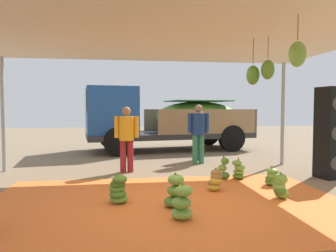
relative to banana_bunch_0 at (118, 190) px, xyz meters
The scene contains 16 objects.
ground_plane 2.99m from the banana_bunch_0, 73.56° to the left, with size 40.00×40.00×0.00m, color #7F6B51.
tarp_orange 0.89m from the banana_bunch_0, ahead, with size 6.15×4.02×0.01m, color orange.
tent_canopy 2.82m from the banana_bunch_0, 14.33° to the right, with size 8.00×7.00×3.00m.
banana_bunch_0 is the anchor object (origin of this frame).
banana_bunch_1 3.27m from the banana_bunch_0, 13.96° to the left, with size 0.42×0.42×0.42m.
banana_bunch_2 1.93m from the banana_bunch_0, 15.98° to the left, with size 0.36×0.37×0.45m.
banana_bunch_3 0.99m from the banana_bunch_0, 19.88° to the right, with size 0.45×0.45×0.56m.
banana_bunch_4 2.86m from the banana_bunch_0, ahead, with size 0.34×0.33×0.48m.
banana_bunch_6 2.81m from the banana_bunch_0, 32.88° to the left, with size 0.31×0.30×0.53m.
banana_bunch_7 1.32m from the banana_bunch_0, 45.23° to the right, with size 0.39×0.39×0.54m.
banana_bunch_8 3.06m from the banana_bunch_0, 28.53° to the left, with size 0.33×0.34×0.49m.
cargo_truck_main 7.06m from the banana_bunch_0, 76.14° to the left, with size 6.59×3.31×2.40m.
worker_0 4.35m from the banana_bunch_0, 58.07° to the left, with size 0.64×0.39×1.74m.
worker_1 4.97m from the banana_bunch_0, 60.22° to the left, with size 0.58×0.36×1.59m.
worker_2 2.75m from the banana_bunch_0, 86.44° to the left, with size 0.61×0.37×1.67m.
speaker_stack 5.06m from the banana_bunch_0, 15.30° to the left, with size 0.56×0.58×2.12m.
Camera 1 is at (-0.74, -5.17, 1.60)m, focal length 33.42 mm.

